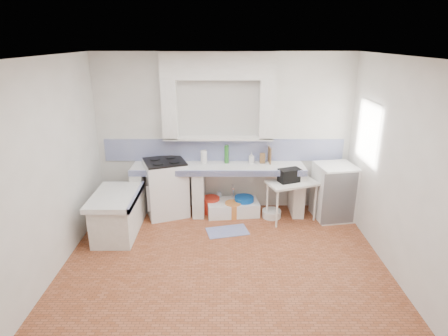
{
  "coord_description": "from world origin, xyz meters",
  "views": [
    {
      "loc": [
        -0.01,
        -4.49,
        3.0
      ],
      "look_at": [
        0.0,
        1.0,
        1.1
      ],
      "focal_mm": 30.11,
      "sensor_mm": 36.0,
      "label": 1
    }
  ],
  "objects_px": {
    "stove": "(166,188)",
    "fridge": "(334,192)",
    "side_table": "(291,201)",
    "sink": "(233,208)"
  },
  "relations": [
    {
      "from": "stove",
      "to": "fridge",
      "type": "relative_size",
      "value": 1.01
    },
    {
      "from": "side_table",
      "to": "fridge",
      "type": "xyz_separation_m",
      "value": [
        0.75,
        0.09,
        0.14
      ]
    },
    {
      "from": "stove",
      "to": "fridge",
      "type": "bearing_deg",
      "value": -23.35
    },
    {
      "from": "stove",
      "to": "fridge",
      "type": "distance_m",
      "value": 2.94
    },
    {
      "from": "stove",
      "to": "sink",
      "type": "bearing_deg",
      "value": -21.6
    },
    {
      "from": "stove",
      "to": "sink",
      "type": "distance_m",
      "value": 1.24
    },
    {
      "from": "stove",
      "to": "sink",
      "type": "xyz_separation_m",
      "value": [
        1.19,
        -0.02,
        -0.38
      ]
    },
    {
      "from": "sink",
      "to": "side_table",
      "type": "distance_m",
      "value": 1.05
    },
    {
      "from": "side_table",
      "to": "sink",
      "type": "bearing_deg",
      "value": 148.49
    },
    {
      "from": "stove",
      "to": "side_table",
      "type": "relative_size",
      "value": 1.17
    }
  ]
}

